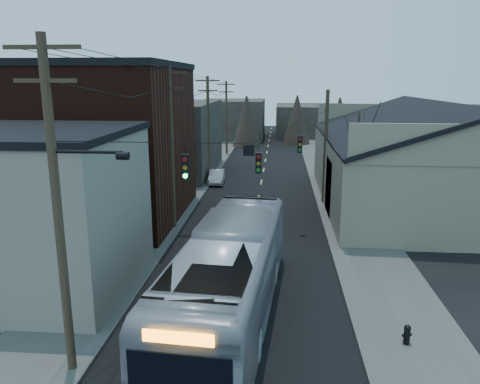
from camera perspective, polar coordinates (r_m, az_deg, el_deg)
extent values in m
cube|color=black|center=(41.01, 2.51, 0.60)|extent=(9.00, 110.00, 0.02)
cube|color=#474744|center=(41.75, -6.44, 0.83)|extent=(4.00, 110.00, 0.12)
cube|color=#474744|center=(41.26, 11.57, 0.49)|extent=(4.00, 110.00, 0.12)
cube|color=gray|center=(22.42, -23.51, -2.38)|extent=(8.00, 8.00, 7.00)
cube|color=black|center=(32.36, -16.25, 5.55)|extent=(10.00, 12.00, 10.00)
cube|color=#2E2A25|center=(47.58, -8.72, 6.54)|extent=(9.00, 14.00, 7.00)
cube|color=gray|center=(37.36, 22.57, 2.18)|extent=(16.00, 20.00, 5.00)
cube|color=black|center=(35.83, 16.96, 8.33)|extent=(8.16, 20.60, 2.86)
cube|color=#2E2A25|center=(75.56, -0.95, 8.89)|extent=(10.00, 12.00, 6.00)
cube|color=#2E2A25|center=(80.39, 8.78, 8.66)|extent=(12.00, 14.00, 5.00)
cone|color=black|center=(30.85, 13.96, 2.68)|extent=(0.40, 0.40, 7.20)
cylinder|color=#382B1E|center=(15.03, -21.30, -2.74)|extent=(0.28, 0.28, 10.50)
cube|color=#382B1E|center=(14.52, -23.01, 15.97)|extent=(2.20, 0.12, 0.12)
cylinder|color=#382B1E|center=(29.00, -8.35, 5.07)|extent=(0.28, 0.28, 10.00)
cube|color=#382B1E|center=(28.69, -8.68, 14.19)|extent=(2.20, 0.12, 0.12)
cylinder|color=#382B1E|center=(43.65, -3.89, 7.69)|extent=(0.28, 0.28, 9.50)
cube|color=#382B1E|center=(43.42, -3.99, 13.41)|extent=(2.20, 0.12, 0.12)
cylinder|color=#382B1E|center=(58.49, -1.66, 8.97)|extent=(0.28, 0.28, 9.00)
cube|color=#382B1E|center=(58.30, -1.69, 12.99)|extent=(2.20, 0.12, 0.12)
cylinder|color=#382B1E|center=(35.44, 10.38, 5.31)|extent=(0.28, 0.28, 8.50)
cube|color=black|center=(18.09, -6.64, 3.04)|extent=(0.28, 0.20, 1.00)
cube|color=black|center=(22.29, 2.27, 3.55)|extent=(0.28, 0.20, 1.00)
cube|color=black|center=(28.21, 7.32, 5.79)|extent=(0.28, 0.20, 1.00)
imported|color=#A3A7AE|center=(18.29, -1.35, -10.16)|extent=(4.21, 13.61, 3.73)
imported|color=#9B9EA2|center=(42.44, -2.86, 1.88)|extent=(1.50, 3.82, 1.24)
cylinder|color=black|center=(18.25, 19.66, -16.22)|extent=(0.23, 0.23, 0.57)
sphere|color=black|center=(18.10, 19.75, -15.35)|extent=(0.25, 0.25, 0.25)
cylinder|color=black|center=(18.22, 19.68, -16.09)|extent=(0.35, 0.21, 0.11)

